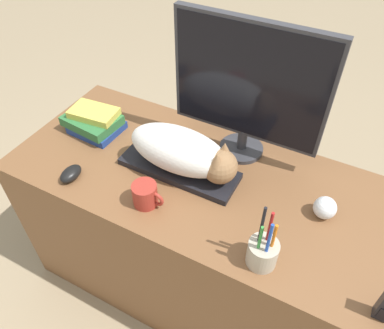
{
  "coord_description": "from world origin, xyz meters",
  "views": [
    {
      "loc": [
        0.38,
        -0.53,
        1.69
      ],
      "look_at": [
        -0.05,
        0.3,
        0.79
      ],
      "focal_mm": 35.0,
      "sensor_mm": 36.0,
      "label": 1
    }
  ],
  "objects_px": {
    "computer_mouse": "(71,174)",
    "cat": "(185,152)",
    "pen_cup": "(263,252)",
    "monitor": "(248,86)",
    "keyboard": "(179,169)",
    "coffee_mug": "(146,195)",
    "baseball": "(325,208)",
    "book_stack": "(94,121)"
  },
  "relations": [
    {
      "from": "cat",
      "to": "baseball",
      "type": "xyz_separation_m",
      "value": [
        0.49,
        0.04,
        -0.07
      ]
    },
    {
      "from": "book_stack",
      "to": "cat",
      "type": "bearing_deg",
      "value": -6.15
    },
    {
      "from": "cat",
      "to": "book_stack",
      "type": "xyz_separation_m",
      "value": [
        -0.44,
        0.05,
        -0.06
      ]
    },
    {
      "from": "coffee_mug",
      "to": "pen_cup",
      "type": "distance_m",
      "value": 0.42
    },
    {
      "from": "computer_mouse",
      "to": "coffee_mug",
      "type": "distance_m",
      "value": 0.3
    },
    {
      "from": "computer_mouse",
      "to": "book_stack",
      "type": "xyz_separation_m",
      "value": [
        -0.09,
        0.26,
        0.02
      ]
    },
    {
      "from": "monitor",
      "to": "coffee_mug",
      "type": "xyz_separation_m",
      "value": [
        -0.18,
        -0.39,
        -0.24
      ]
    },
    {
      "from": "keyboard",
      "to": "pen_cup",
      "type": "distance_m",
      "value": 0.45
    },
    {
      "from": "computer_mouse",
      "to": "coffee_mug",
      "type": "xyz_separation_m",
      "value": [
        0.3,
        0.03,
        0.02
      ]
    },
    {
      "from": "computer_mouse",
      "to": "keyboard",
      "type": "bearing_deg",
      "value": 32.93
    },
    {
      "from": "keyboard",
      "to": "baseball",
      "type": "distance_m",
      "value": 0.51
    },
    {
      "from": "computer_mouse",
      "to": "cat",
      "type": "bearing_deg",
      "value": 30.99
    },
    {
      "from": "keyboard",
      "to": "cat",
      "type": "bearing_deg",
      "value": 0.0
    },
    {
      "from": "cat",
      "to": "pen_cup",
      "type": "bearing_deg",
      "value": -30.28
    },
    {
      "from": "computer_mouse",
      "to": "book_stack",
      "type": "height_order",
      "value": "book_stack"
    },
    {
      "from": "cat",
      "to": "pen_cup",
      "type": "relative_size",
      "value": 1.77
    },
    {
      "from": "cat",
      "to": "baseball",
      "type": "height_order",
      "value": "cat"
    },
    {
      "from": "computer_mouse",
      "to": "pen_cup",
      "type": "bearing_deg",
      "value": -0.47
    },
    {
      "from": "monitor",
      "to": "keyboard",
      "type": "bearing_deg",
      "value": -126.72
    },
    {
      "from": "cat",
      "to": "baseball",
      "type": "relative_size",
      "value": 5.48
    },
    {
      "from": "cat",
      "to": "coffee_mug",
      "type": "distance_m",
      "value": 0.2
    },
    {
      "from": "cat",
      "to": "computer_mouse",
      "type": "distance_m",
      "value": 0.41
    },
    {
      "from": "computer_mouse",
      "to": "coffee_mug",
      "type": "height_order",
      "value": "coffee_mug"
    },
    {
      "from": "computer_mouse",
      "to": "book_stack",
      "type": "distance_m",
      "value": 0.27
    },
    {
      "from": "keyboard",
      "to": "baseball",
      "type": "xyz_separation_m",
      "value": [
        0.51,
        0.04,
        0.02
      ]
    },
    {
      "from": "keyboard",
      "to": "computer_mouse",
      "type": "height_order",
      "value": "computer_mouse"
    },
    {
      "from": "cat",
      "to": "monitor",
      "type": "height_order",
      "value": "monitor"
    },
    {
      "from": "monitor",
      "to": "book_stack",
      "type": "height_order",
      "value": "monitor"
    },
    {
      "from": "monitor",
      "to": "pen_cup",
      "type": "xyz_separation_m",
      "value": [
        0.24,
        -0.42,
        -0.24
      ]
    },
    {
      "from": "cat",
      "to": "monitor",
      "type": "relative_size",
      "value": 0.74
    },
    {
      "from": "cat",
      "to": "baseball",
      "type": "bearing_deg",
      "value": 4.78
    },
    {
      "from": "pen_cup",
      "to": "monitor",
      "type": "bearing_deg",
      "value": 119.28
    },
    {
      "from": "keyboard",
      "to": "monitor",
      "type": "height_order",
      "value": "monitor"
    },
    {
      "from": "keyboard",
      "to": "monitor",
      "type": "distance_m",
      "value": 0.38
    },
    {
      "from": "keyboard",
      "to": "cat",
      "type": "distance_m",
      "value": 0.09
    },
    {
      "from": "baseball",
      "to": "book_stack",
      "type": "height_order",
      "value": "book_stack"
    },
    {
      "from": "monitor",
      "to": "pen_cup",
      "type": "height_order",
      "value": "monitor"
    },
    {
      "from": "monitor",
      "to": "coffee_mug",
      "type": "bearing_deg",
      "value": -114.4
    },
    {
      "from": "keyboard",
      "to": "coffee_mug",
      "type": "height_order",
      "value": "coffee_mug"
    },
    {
      "from": "book_stack",
      "to": "coffee_mug",
      "type": "bearing_deg",
      "value": -30.32
    },
    {
      "from": "cat",
      "to": "computer_mouse",
      "type": "bearing_deg",
      "value": -149.01
    },
    {
      "from": "keyboard",
      "to": "computer_mouse",
      "type": "bearing_deg",
      "value": -147.07
    }
  ]
}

